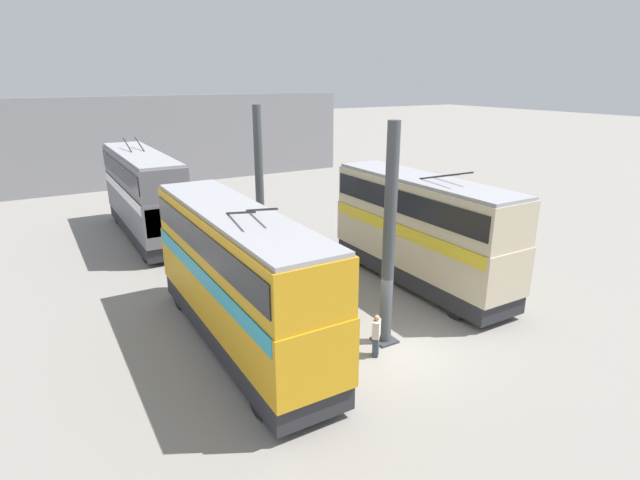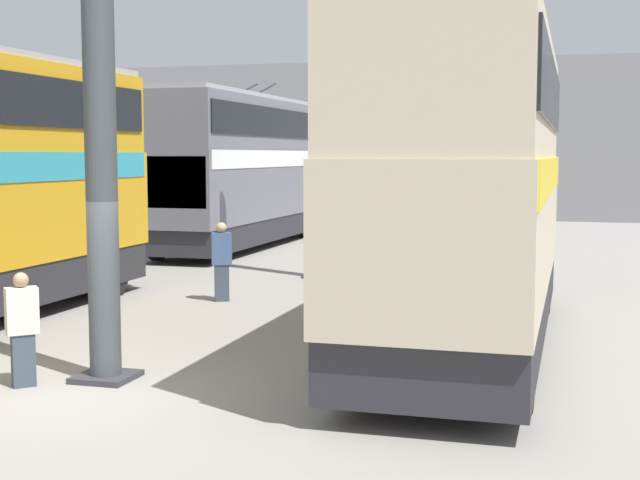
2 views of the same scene
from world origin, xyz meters
name	(u,v)px [view 2 (image 2 of 2)]	position (x,y,z in m)	size (l,w,h in m)	color
ground_plane	(71,397)	(0.00, 0.00, 0.00)	(240.00, 240.00, 0.00)	gray
depot_back_wall	(443,140)	(33.51, 0.00, 3.86)	(0.50, 36.00, 7.73)	gray
support_column_near	(100,102)	(0.92, 0.00, 3.85)	(0.79, 0.79, 7.96)	#42474C
support_column_far	(320,126)	(11.82, 0.00, 3.85)	(0.79, 0.79, 7.96)	#42474C
bus_left_far	(471,171)	(4.42, -4.63, 2.87)	(10.12, 2.54, 5.67)	black
bus_right_far	(241,162)	(18.24, 4.63, 2.90)	(11.34, 2.54, 5.72)	black
person_aisle_midway	(222,260)	(7.61, 1.00, 0.90)	(0.41, 0.48, 1.70)	#384251
person_aisle_foreground	(22,327)	(0.28, 0.89, 0.82)	(0.46, 0.47, 1.56)	#384251
oil_drum	(400,272)	(10.42, -2.35, 0.40)	(0.63, 0.63, 0.80)	#235638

